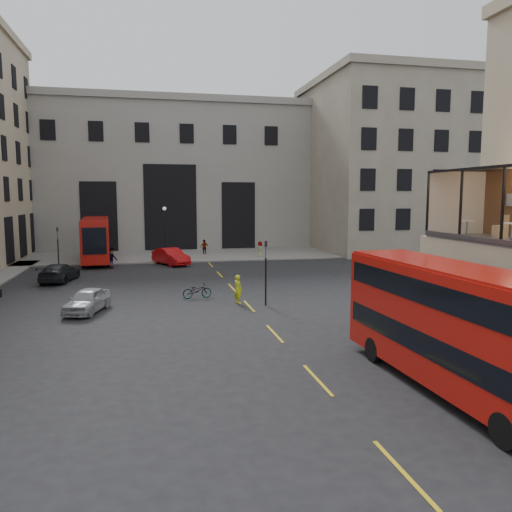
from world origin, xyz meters
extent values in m
plane|color=black|center=(0.00, 0.00, 0.00)|extent=(140.00, 140.00, 0.00)
cube|color=black|center=(4.98, 0.00, 2.00)|extent=(0.08, 9.20, 3.00)
cube|color=beige|center=(6.50, 5.00, 6.05)|extent=(3.00, 0.04, 2.90)
cube|color=slate|center=(5.00, 0.00, 4.70)|extent=(0.12, 10.00, 0.18)
cube|color=black|center=(5.00, 0.00, 7.45)|extent=(0.12, 10.00, 0.10)
cube|color=beige|center=(7.92, 3.20, 6.20)|extent=(0.04, 0.45, 0.55)
cube|color=gray|center=(-5.00, 48.00, 9.00)|extent=(34.00, 10.00, 18.00)
cube|color=gray|center=(-5.00, 48.00, 17.60)|extent=(35.00, 10.60, 0.80)
cube|color=black|center=(-5.00, 42.96, 5.00)|extent=(6.00, 0.12, 10.00)
cube|color=black|center=(-13.00, 42.96, 4.00)|extent=(4.00, 0.12, 8.00)
cube|color=black|center=(3.00, 42.96, 4.00)|extent=(4.00, 0.12, 8.00)
cube|color=#9C947E|center=(20.00, 40.00, 10.00)|extent=(16.00, 18.00, 20.00)
cube|color=#9C947E|center=(20.00, 40.00, 19.60)|extent=(16.60, 18.60, 0.80)
cube|color=slate|center=(-6.00, 38.00, 0.06)|extent=(40.00, 12.00, 0.12)
cylinder|color=black|center=(-1.00, 12.00, 1.40)|extent=(0.10, 0.10, 2.80)
imported|color=black|center=(-1.00, 12.00, 3.30)|extent=(0.16, 0.20, 1.00)
cylinder|color=black|center=(-15.00, 28.00, 1.40)|extent=(0.10, 0.10, 2.80)
imported|color=black|center=(-15.00, 28.00, 3.30)|extent=(0.16, 0.20, 1.00)
cylinder|color=black|center=(-6.00, 34.00, 2.50)|extent=(0.14, 0.14, 5.00)
cylinder|color=black|center=(-6.00, 34.00, 0.25)|extent=(0.36, 0.36, 0.50)
sphere|color=silver|center=(-6.00, 34.00, 5.15)|extent=(0.36, 0.36, 0.36)
cube|color=#AD130C|center=(1.96, -1.86, 2.21)|extent=(2.78, 10.45, 3.67)
cube|color=black|center=(1.96, -1.86, 1.69)|extent=(2.80, 9.88, 0.75)
cube|color=black|center=(1.96, -1.86, 3.34)|extent=(2.80, 9.88, 0.75)
cube|color=#AD130C|center=(1.96, -1.86, 4.08)|extent=(2.68, 10.24, 0.11)
cylinder|color=black|center=(0.77, 1.41, 0.47)|extent=(0.30, 0.95, 0.94)
cylinder|color=black|center=(2.88, 1.50, 0.47)|extent=(0.30, 0.95, 0.94)
cylinder|color=black|center=(1.06, -5.52, 0.47)|extent=(0.30, 0.95, 0.94)
cube|color=#AC120B|center=(-12.56, 34.18, 2.28)|extent=(3.21, 10.82, 3.78)
cube|color=black|center=(-12.56, 34.18, 1.75)|extent=(3.21, 10.24, 0.78)
cube|color=black|center=(-12.56, 34.18, 3.44)|extent=(3.21, 10.24, 0.78)
cube|color=#AC120B|center=(-12.56, 34.18, 4.20)|extent=(3.10, 10.60, 0.12)
cylinder|color=black|center=(-13.91, 37.51, 0.48)|extent=(0.34, 0.99, 0.97)
cylinder|color=black|center=(-11.73, 37.67, 0.48)|extent=(0.34, 0.99, 0.97)
cylinder|color=black|center=(-13.38, 30.38, 0.48)|extent=(0.34, 0.99, 0.97)
cylinder|color=black|center=(-11.20, 30.54, 0.48)|extent=(0.34, 0.99, 0.97)
imported|color=#9EA0A6|center=(-11.01, 12.41, 0.66)|extent=(2.60, 4.16, 1.32)
imported|color=#AD0A0C|center=(-5.62, 30.76, 0.79)|extent=(3.54, 5.02, 1.57)
imported|color=black|center=(-14.20, 23.25, 0.68)|extent=(2.73, 4.97, 1.37)
imported|color=gray|center=(-4.72, 14.96, 0.48)|extent=(1.90, 0.92, 0.96)
imported|color=#DDF319|center=(-2.48, 12.93, 0.86)|extent=(0.63, 0.74, 1.71)
imported|color=gray|center=(-13.45, 33.52, 0.79)|extent=(0.94, 0.85, 1.58)
imported|color=gray|center=(-10.84, 29.53, 0.94)|extent=(1.35, 1.36, 1.89)
imported|color=gray|center=(-1.70, 37.68, 0.85)|extent=(1.08, 0.75, 1.71)
imported|color=gray|center=(3.64, 34.08, 0.86)|extent=(0.62, 0.89, 1.71)
cylinder|color=white|center=(5.40, -0.05, 5.37)|extent=(0.64, 0.64, 0.04)
cylinder|color=slate|center=(5.40, -0.05, 4.99)|extent=(0.08, 0.08, 0.74)
cylinder|color=slate|center=(5.40, -0.05, 4.62)|extent=(0.47, 0.47, 0.03)
cylinder|color=beige|center=(5.87, 3.26, 5.31)|extent=(0.58, 0.58, 0.04)
cylinder|color=slate|center=(5.87, 3.26, 4.96)|extent=(0.08, 0.08, 0.68)
cylinder|color=slate|center=(5.87, 3.26, 4.61)|extent=(0.43, 0.43, 0.03)
cube|color=#DBB47E|center=(7.18, 2.82, 4.86)|extent=(0.52, 0.52, 0.51)
cube|color=#DBB47E|center=(7.39, 2.80, 5.34)|extent=(0.09, 0.48, 0.46)
camera|label=1|loc=(-7.64, -15.88, 6.37)|focal=35.00mm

